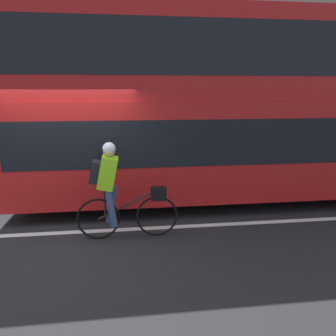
# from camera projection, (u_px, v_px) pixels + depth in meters

# --- Properties ---
(ground_plane) EXTENTS (80.00, 80.00, 0.00)m
(ground_plane) POSITION_uv_depth(u_px,v_px,m) (70.00, 231.00, 5.91)
(ground_plane) COLOR #232326
(road_center_line) EXTENTS (50.00, 0.14, 0.01)m
(road_center_line) POSITION_uv_depth(u_px,v_px,m) (69.00, 232.00, 5.86)
(road_center_line) COLOR silver
(road_center_line) RESTS_ON ground_plane
(sidewalk_curb) EXTENTS (60.00, 2.17, 0.13)m
(sidewalk_curb) POSITION_uv_depth(u_px,v_px,m) (96.00, 162.00, 11.36)
(sidewalk_curb) COLOR #A8A399
(sidewalk_curb) RESTS_ON ground_plane
(building_facade) EXTENTS (60.00, 0.30, 6.78)m
(building_facade) POSITION_uv_depth(u_px,v_px,m) (94.00, 64.00, 11.77)
(building_facade) COLOR gray
(building_facade) RESTS_ON ground_plane
(bus) EXTENTS (9.32, 2.47, 4.01)m
(bus) POSITION_uv_depth(u_px,v_px,m) (229.00, 103.00, 7.24)
(bus) COLOR black
(bus) RESTS_ON ground_plane
(cyclist_on_bike) EXTENTS (1.72, 0.32, 1.67)m
(cyclist_on_bike) POSITION_uv_depth(u_px,v_px,m) (116.00, 188.00, 5.46)
(cyclist_on_bike) COLOR black
(cyclist_on_bike) RESTS_ON ground_plane
(trash_bin) EXTENTS (0.55, 0.55, 0.93)m
(trash_bin) POSITION_uv_depth(u_px,v_px,m) (24.00, 149.00, 10.84)
(trash_bin) COLOR #515156
(trash_bin) RESTS_ON sidewalk_curb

